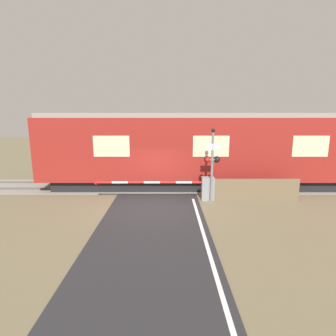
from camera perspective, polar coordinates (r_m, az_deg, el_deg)
ground_plane at (r=12.12m, az=-2.93°, el=-8.28°), size 80.00×80.00×0.00m
track_bed at (r=15.31m, az=-2.35°, el=-3.98°), size 36.00×3.20×0.13m
train at (r=15.05m, az=8.21°, el=3.88°), size 18.47×2.96×4.20m
crossing_barrier at (r=12.87m, az=6.28°, el=-4.23°), size 5.84×0.44×1.14m
signal_post at (r=12.36m, az=9.42°, el=1.53°), size 0.75×0.26×3.50m
roadside_fence at (r=13.29m, az=17.95°, el=-4.57°), size 4.36×0.06×1.10m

